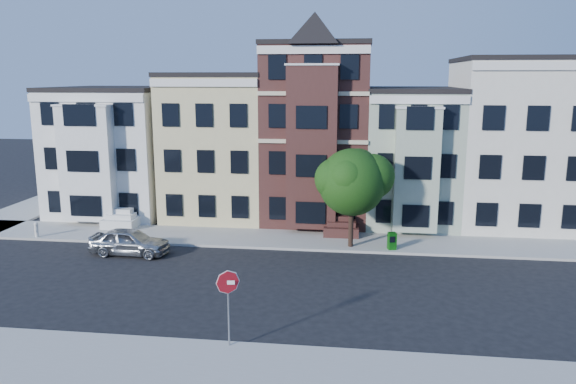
# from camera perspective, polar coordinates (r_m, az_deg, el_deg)

# --- Properties ---
(ground) EXTENTS (120.00, 120.00, 0.00)m
(ground) POSITION_cam_1_polar(r_m,az_deg,el_deg) (27.41, 0.58, -9.82)
(ground) COLOR black
(far_sidewalk) EXTENTS (60.00, 4.00, 0.15)m
(far_sidewalk) POSITION_cam_1_polar(r_m,az_deg,el_deg) (34.92, 2.14, -4.93)
(far_sidewalk) COLOR #9E9B93
(far_sidewalk) RESTS_ON ground
(near_sidewalk) EXTENTS (60.00, 4.00, 0.15)m
(near_sidewalk) POSITION_cam_1_polar(r_m,az_deg,el_deg) (20.22, -2.23, -17.88)
(near_sidewalk) COLOR #9E9B93
(near_sidewalk) RESTS_ON ground
(house_white) EXTENTS (8.00, 9.00, 9.00)m
(house_white) POSITION_cam_1_polar(r_m,az_deg,el_deg) (44.06, -16.86, 3.94)
(house_white) COLOR white
(house_white) RESTS_ON ground
(house_yellow) EXTENTS (7.00, 9.00, 10.00)m
(house_yellow) POSITION_cam_1_polar(r_m,az_deg,el_deg) (41.38, -6.70, 4.59)
(house_yellow) COLOR #D1C28A
(house_yellow) RESTS_ON ground
(house_brown) EXTENTS (7.00, 9.00, 12.00)m
(house_brown) POSITION_cam_1_polar(r_m,az_deg,el_deg) (40.15, 3.06, 5.87)
(house_brown) COLOR #3E1E1B
(house_brown) RESTS_ON ground
(house_green) EXTENTS (6.00, 9.00, 9.00)m
(house_green) POSITION_cam_1_polar(r_m,az_deg,el_deg) (40.37, 12.29, 3.51)
(house_green) COLOR #9EAC94
(house_green) RESTS_ON ground
(house_cream) EXTENTS (8.00, 9.00, 11.00)m
(house_cream) POSITION_cam_1_polar(r_m,az_deg,el_deg) (41.45, 22.06, 4.52)
(house_cream) COLOR silver
(house_cream) RESTS_ON ground
(street_tree) EXTENTS (8.09, 8.09, 7.21)m
(street_tree) POSITION_cam_1_polar(r_m,az_deg,el_deg) (32.79, 6.50, 0.53)
(street_tree) COLOR #1F5111
(street_tree) RESTS_ON far_sidewalk
(parked_car) EXTENTS (4.60, 1.98, 1.55)m
(parked_car) POSITION_cam_1_polar(r_m,az_deg,el_deg) (33.46, -15.80, -4.87)
(parked_car) COLOR #9EA0A5
(parked_car) RESTS_ON ground
(newspaper_box) EXTENTS (0.55, 0.51, 1.01)m
(newspaper_box) POSITION_cam_1_polar(r_m,az_deg,el_deg) (33.31, 10.52, -4.91)
(newspaper_box) COLOR #0D530E
(newspaper_box) RESTS_ON far_sidewalk
(fire_hydrant) EXTENTS (0.35, 0.35, 0.76)m
(fire_hydrant) POSITION_cam_1_polar(r_m,az_deg,el_deg) (38.61, -24.18, -3.64)
(fire_hydrant) COLOR silver
(fire_hydrant) RESTS_ON far_sidewalk
(stop_sign) EXTENTS (0.92, 0.26, 3.33)m
(stop_sign) POSITION_cam_1_polar(r_m,az_deg,el_deg) (21.24, -6.07, -11.19)
(stop_sign) COLOR #AE131C
(stop_sign) RESTS_ON near_sidewalk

